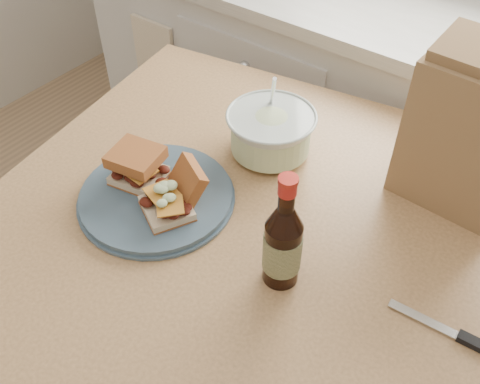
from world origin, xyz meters
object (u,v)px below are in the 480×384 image
Objects in this scene: beer_bottle at (283,244)px; paper_bag at (472,136)px; plate at (156,196)px; dining_table at (239,251)px; coleslaw_bowl at (271,134)px.

paper_bag reaches higher than beer_bottle.
plate is at bearing -138.52° from paper_bag.
paper_bag is (0.16, 0.39, 0.06)m from beer_bottle.
paper_bag reaches higher than dining_table.
paper_bag is at bearing 39.01° from plate.
beer_bottle is 0.43m from paper_bag.
dining_table is 0.52m from paper_bag.
paper_bag is at bearing 44.54° from beer_bottle.
coleslaw_bowl is at bearing -160.19° from paper_bag.
plate reaches higher than dining_table.
coleslaw_bowl is at bearing 69.91° from plate.
plate is at bearing 155.80° from beer_bottle.
plate is 1.03× the size of paper_bag.
plate is (-0.16, -0.07, 0.13)m from dining_table.
coleslaw_bowl reaches higher than dining_table.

